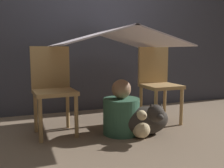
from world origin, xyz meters
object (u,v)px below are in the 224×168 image
chair_right (158,81)px  chair_left (53,86)px  dog (147,120)px  person_front (121,113)px

chair_right → chair_left: bearing=178.9°
dog → chair_right: bearing=49.1°
chair_left → chair_right: size_ratio=1.00×
chair_left → person_front: size_ratio=1.59×
person_front → dog: 0.25m
chair_left → dog: 0.94m
person_front → dog: bearing=-35.8°
chair_right → person_front: 0.65m
person_front → dog: person_front is taller
chair_left → chair_right: (1.14, 0.00, 0.00)m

